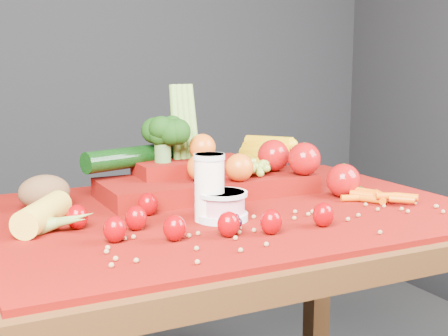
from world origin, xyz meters
name	(u,v)px	position (x,y,z in m)	size (l,w,h in m)	color
table	(228,254)	(0.00, 0.00, 0.66)	(1.10, 0.80, 0.75)	#3B260D
red_cloth	(228,211)	(0.00, 0.00, 0.76)	(1.05, 0.75, 0.01)	#650305
milk_glass	(209,185)	(-0.08, -0.08, 0.84)	(0.06, 0.06, 0.14)	white
yogurt_bowl	(222,205)	(-0.06, -0.08, 0.79)	(0.11, 0.11, 0.06)	silver
strawberry_scatter	(184,218)	(-0.16, -0.13, 0.79)	(0.48, 0.28, 0.05)	#840003
dark_grape_cluster	(231,224)	(-0.08, -0.16, 0.78)	(0.06, 0.05, 0.03)	black
soybean_scatter	(274,228)	(0.00, -0.20, 0.77)	(0.84, 0.24, 0.01)	#A07645
corn_ear	(53,220)	(-0.39, -0.01, 0.78)	(0.25, 0.27, 0.06)	yellow
potato	(44,192)	(-0.37, 0.17, 0.80)	(0.11, 0.08, 0.08)	brown
baby_carrot_pile	(380,196)	(0.34, -0.11, 0.78)	(0.17, 0.17, 0.03)	#D25607
green_bean_pile	(364,191)	(0.37, -0.01, 0.77)	(0.14, 0.12, 0.01)	#155212
produce_mound	(217,170)	(0.05, 0.15, 0.82)	(0.61, 0.36, 0.27)	#650305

